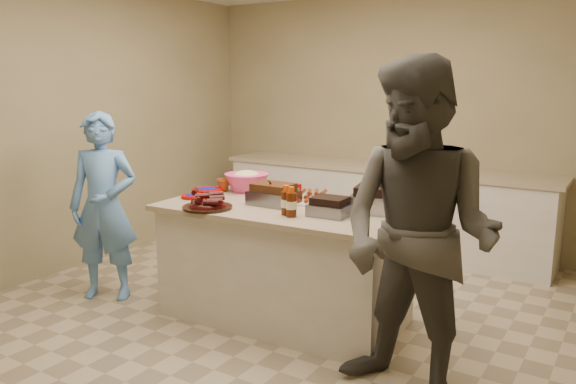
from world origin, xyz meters
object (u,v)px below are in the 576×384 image
Objects in this scene: coleslaw_bowl at (247,191)px; bbq_bottle_a at (286,215)px; island at (285,317)px; mustard_bottle at (272,200)px; plastic_cup at (224,191)px; rib_platter at (208,208)px; guest_blue at (110,296)px; roasting_pan at (376,211)px; bbq_bottle_b at (291,217)px.

bbq_bottle_a is (0.73, -0.53, 0.00)m from coleslaw_bowl.
island is 4.96× the size of coleslaw_bowl.
plastic_cup is (-0.55, 0.08, 0.00)m from mustard_bottle.
rib_platter is at bearing -77.72° from coleslaw_bowl.
bbq_bottle_a is at bearing -21.03° from guest_blue.
roasting_pan is at bearing 5.39° from mustard_bottle.
mustard_bottle is at bearing -8.51° from plastic_cup.
bbq_bottle_a reaches higher than mustard_bottle.
bbq_bottle_a is 1.77× the size of mustard_bottle.
plastic_cup is (-0.96, 0.46, 0.00)m from bbq_bottle_b.
mustard_bottle is (-0.20, 0.13, 0.87)m from island.
bbq_bottle_b is 0.13× the size of guest_blue.
bbq_bottle_b reaches higher than island.
coleslaw_bowl is 0.19m from plastic_cup.
mustard_bottle is 0.55m from plastic_cup.
bbq_bottle_a is 1.00m from plastic_cup.
rib_platter is at bearing -61.51° from plastic_cup.
bbq_bottle_b is (0.65, 0.12, 0.00)m from rib_platter.
bbq_bottle_b is at bearing -145.89° from roasting_pan.
roasting_pan is at bearing -11.73° from guest_blue.
plastic_cup reaches higher than guest_blue.
rib_platter is at bearing -169.86° from bbq_bottle_b.
rib_platter is at bearing -115.67° from mustard_bottle.
island reaches higher than guest_blue.
guest_blue is (-0.74, -0.65, -0.87)m from plastic_cup.
roasting_pan is 1.38m from plastic_cup.
island is 0.91m from bbq_bottle_a.
bbq_bottle_a is 0.49m from mustard_bottle.
guest_blue is (-1.48, -0.43, 0.00)m from island.
mustard_bottle is at bearing -4.88° from guest_blue.
bbq_bottle_b reaches higher than plastic_cup.
bbq_bottle_a is (0.15, -0.21, 0.87)m from island.
island is 1.10m from coleslaw_bowl.
roasting_pan is at bearing 41.35° from bbq_bottle_a.
bbq_bottle_b is 1.87× the size of plastic_cup.
roasting_pan is at bearing -0.13° from plastic_cup.
bbq_bottle_a is (0.59, 0.14, 0.00)m from rib_platter.
coleslaw_bowl reaches higher than mustard_bottle.
rib_platter is 0.69m from coleslaw_bowl.
plastic_cup is 1.31m from guest_blue.
coleslaw_bowl is at bearing 102.28° from rib_platter.
bbq_bottle_b reaches higher than rib_platter.
rib_platter is 0.98× the size of coleslaw_bowl.
mustard_bottle is (-0.41, 0.38, 0.00)m from bbq_bottle_b.
rib_platter is at bearing -166.17° from bbq_bottle_a.
guest_blue is at bearing -173.62° from bbq_bottle_b.
bbq_bottle_b is (-0.42, -0.45, 0.00)m from roasting_pan.
mustard_bottle reaches higher than plastic_cup.
guest_blue is at bearing -176.03° from roasting_pan.
coleslaw_bowl reaches higher than rib_platter.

